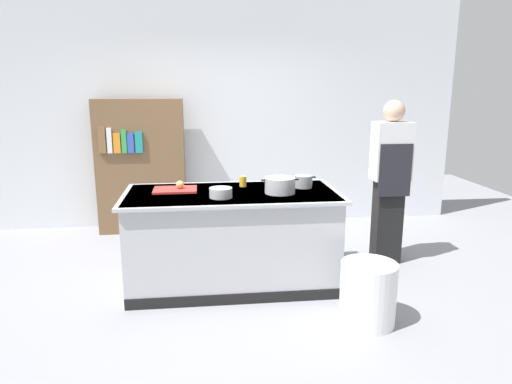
% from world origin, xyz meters
% --- Properties ---
extents(ground_plane, '(10.00, 10.00, 0.00)m').
position_xyz_m(ground_plane, '(0.00, 0.00, 0.00)').
color(ground_plane, gray).
extents(back_wall, '(6.40, 0.12, 3.00)m').
position_xyz_m(back_wall, '(0.00, 2.10, 1.50)').
color(back_wall, silver).
rests_on(back_wall, ground_plane).
extents(counter_island, '(1.98, 0.98, 0.90)m').
position_xyz_m(counter_island, '(0.00, -0.00, 0.47)').
color(counter_island, '#B7BABF').
rests_on(counter_island, ground_plane).
extents(cutting_board, '(0.40, 0.28, 0.02)m').
position_xyz_m(cutting_board, '(-0.52, 0.12, 0.91)').
color(cutting_board, red).
rests_on(cutting_board, counter_island).
extents(onion, '(0.07, 0.07, 0.07)m').
position_xyz_m(onion, '(-0.47, 0.13, 0.96)').
color(onion, tan).
rests_on(onion, cutting_board).
extents(stock_pot, '(0.34, 0.28, 0.14)m').
position_xyz_m(stock_pot, '(0.44, -0.08, 0.97)').
color(stock_pot, '#B7BABF').
rests_on(stock_pot, counter_island).
extents(sauce_pan, '(0.24, 0.17, 0.12)m').
position_xyz_m(sauce_pan, '(0.70, 0.13, 0.96)').
color(sauce_pan, '#99999E').
rests_on(sauce_pan, counter_island).
extents(mixing_bowl, '(0.20, 0.20, 0.09)m').
position_xyz_m(mixing_bowl, '(-0.11, -0.19, 0.94)').
color(mixing_bowl, '#B7BABF').
rests_on(mixing_bowl, counter_island).
extents(juice_cup, '(0.07, 0.07, 0.10)m').
position_xyz_m(juice_cup, '(0.13, 0.24, 0.95)').
color(juice_cup, yellow).
rests_on(juice_cup, counter_island).
extents(trash_bin, '(0.44, 0.44, 0.51)m').
position_xyz_m(trash_bin, '(1.02, -0.89, 0.25)').
color(trash_bin, white).
rests_on(trash_bin, ground_plane).
extents(person_chef, '(0.38, 0.25, 1.72)m').
position_xyz_m(person_chef, '(1.68, 0.38, 0.91)').
color(person_chef, black).
rests_on(person_chef, ground_plane).
extents(bookshelf, '(1.10, 0.31, 1.70)m').
position_xyz_m(bookshelf, '(-1.04, 1.80, 0.85)').
color(bookshelf, brown).
rests_on(bookshelf, ground_plane).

